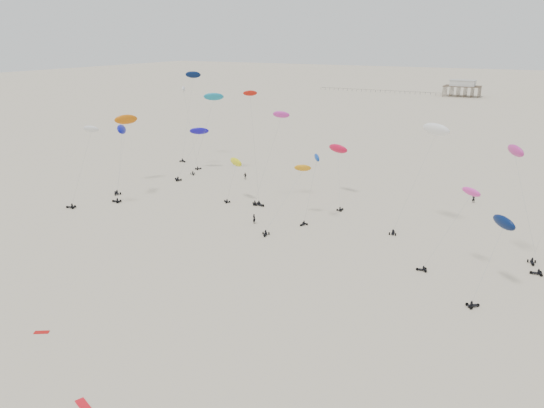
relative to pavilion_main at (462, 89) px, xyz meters
The scene contains 25 objects.
ground_plane 150.39m from the pavilion_main, 86.19° to the right, with size 900.00×900.00×0.00m, color beige.
pavilion_main is the anchor object (origin of this frame).
pier_fence 52.11m from the pavilion_main, behind, with size 80.20×0.20×1.50m.
rig_0 239.35m from the pavilion_main, 90.35° to the right, with size 5.41×9.48×20.12m.
rig_1 226.63m from the pavilion_main, 99.20° to the right, with size 7.11×4.39×22.29m.
rig_3 251.18m from the pavilion_main, 88.17° to the right, with size 3.75×16.95×16.91m.
rig_4 225.50m from the pavilion_main, 97.39° to the right, with size 6.29×10.95×21.38m.
rig_5 267.48m from the pavilion_main, 79.83° to the right, with size 5.28×12.32×12.34m.
rig_8 242.09m from the pavilion_main, 82.39° to the right, with size 8.21×13.31×20.84m.
rig_9 255.55m from the pavilion_main, 79.10° to the right, with size 8.74×8.62×19.32m.
rig_10 227.73m from the pavilion_main, 98.37° to the right, with size 7.04×17.65×16.80m.
rig_11 244.00m from the pavilion_main, 90.86° to the right, with size 6.52×5.12×24.45m.
rig_12 265.13m from the pavilion_main, 97.48° to the right, with size 6.89×6.37×17.66m.
rig_13 255.88m from the pavilion_main, 97.34° to the right, with size 5.11×8.82×16.67m.
rig_14 217.04m from the pavilion_main, 101.64° to the right, with size 5.14×11.42×25.62m.
rig_16 229.39m from the pavilion_main, 87.61° to the right, with size 9.37×15.06×16.13m.
rig_17 247.69m from the pavilion_main, 99.36° to the right, with size 9.15×14.73×18.46m.
rig_18 243.80m from the pavilion_main, 92.17° to the right, with size 4.87×5.95×9.73m.
rig_19 249.03m from the pavilion_main, 87.26° to the right, with size 2.84×7.31×13.49m.
rig_20 261.44m from the pavilion_main, 81.05° to the right, with size 8.15×7.82×13.76m.
spectator_0 255.50m from the pavilion_main, 89.44° to the right, with size 0.83×0.57×2.30m, color black.
spectator_2 227.91m from the pavilion_main, 94.12° to the right, with size 1.18×0.63×1.99m, color black.
spectator_3 224.21m from the pavilion_main, 80.10° to the right, with size 0.79×0.54×2.17m, color black.
grounded_kite_a 310.51m from the pavilion_main, 87.38° to the right, with size 2.20×0.90×0.08m, color red.
grounded_kite_b 302.80m from the pavilion_main, 90.16° to the right, with size 1.80×0.70×0.07m, color #B90C0B.
Camera 1 is at (41.88, 9.57, 35.39)m, focal length 35.00 mm.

